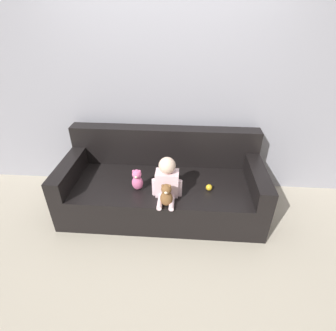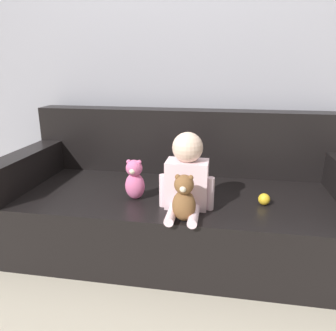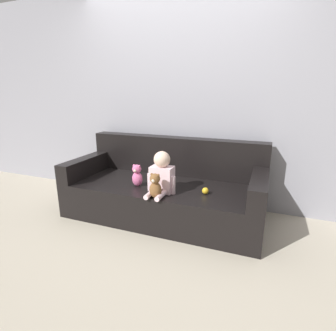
{
  "view_description": "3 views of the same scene",
  "coord_description": "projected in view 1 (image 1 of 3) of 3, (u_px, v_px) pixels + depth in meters",
  "views": [
    {
      "loc": [
        0.24,
        -2.35,
        2.05
      ],
      "look_at": [
        0.07,
        -0.02,
        0.6
      ],
      "focal_mm": 28.0,
      "sensor_mm": 36.0,
      "label": 1
    },
    {
      "loc": [
        0.26,
        -1.92,
        1.15
      ],
      "look_at": [
        -0.05,
        -0.13,
        0.59
      ],
      "focal_mm": 35.0,
      "sensor_mm": 36.0,
      "label": 2
    },
    {
      "loc": [
        1.05,
        -2.55,
        1.38
      ],
      "look_at": [
        0.09,
        -0.08,
        0.63
      ],
      "focal_mm": 28.0,
      "sensor_mm": 36.0,
      "label": 3
    }
  ],
  "objects": [
    {
      "name": "couch",
      "position": [
        162.0,
        184.0,
        2.99
      ],
      "size": [
        2.17,
        0.94,
        0.85
      ],
      "color": "black",
      "rests_on": "ground_plane"
    },
    {
      "name": "wall_back",
      "position": [
        165.0,
        83.0,
        2.87
      ],
      "size": [
        8.0,
        0.05,
        2.6
      ],
      "color": "#93939E",
      "rests_on": "ground_plane"
    },
    {
      "name": "toy_ball",
      "position": [
        209.0,
        187.0,
        2.72
      ],
      "size": [
        0.07,
        0.07,
        0.07
      ],
      "color": "gold",
      "rests_on": "couch"
    },
    {
      "name": "teddy_bear_brown",
      "position": [
        166.0,
        195.0,
        2.46
      ],
      "size": [
        0.12,
        0.11,
        0.25
      ],
      "color": "brown",
      "rests_on": "couch"
    },
    {
      "name": "person_baby",
      "position": [
        167.0,
        179.0,
        2.58
      ],
      "size": [
        0.3,
        0.35,
        0.42
      ],
      "color": "silver",
      "rests_on": "couch"
    },
    {
      "name": "ground_plane",
      "position": [
        162.0,
        207.0,
        3.09
      ],
      "size": [
        12.0,
        12.0,
        0.0
      ],
      "primitive_type": "plane",
      "color": "#B7AD99"
    },
    {
      "name": "plush_toy_side",
      "position": [
        137.0,
        180.0,
        2.68
      ],
      "size": [
        0.12,
        0.11,
        0.24
      ],
      "color": "#DB6699",
      "rests_on": "couch"
    }
  ]
}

